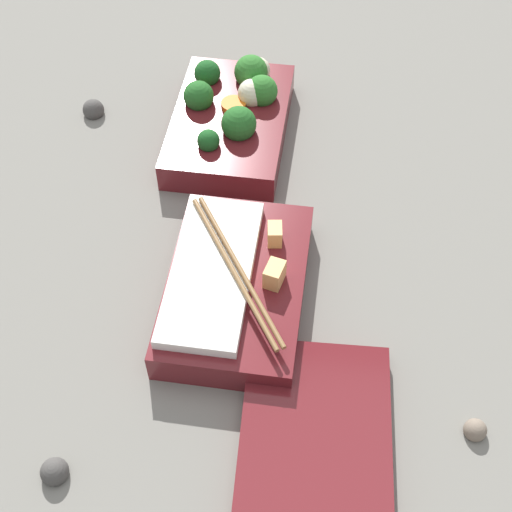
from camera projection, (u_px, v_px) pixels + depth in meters
ground_plane at (235, 201)px, 0.83m from camera, size 3.00×3.00×0.00m
bento_tray_vegetable at (232, 116)px, 0.89m from camera, size 0.21×0.14×0.07m
bento_tray_rice at (233, 285)px, 0.73m from camera, size 0.21×0.14×0.06m
bento_lid at (315, 448)px, 0.63m from camera, size 0.22×0.15×0.02m
pebble_0 at (475, 430)px, 0.65m from camera, size 0.02×0.02×0.02m
pebble_1 at (55, 472)px, 0.62m from camera, size 0.03×0.03×0.03m
pebble_2 at (93, 110)px, 0.92m from camera, size 0.03×0.03×0.03m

